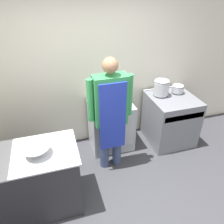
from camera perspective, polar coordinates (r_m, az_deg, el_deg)
ground_plane at (r=3.13m, az=3.37°, el=-24.97°), size 14.00×14.00×0.00m
wall_back at (r=3.63m, az=-5.39°, el=10.96°), size 8.00×0.05×2.70m
prep_counter at (r=3.03m, az=-20.32°, el=-16.70°), size 1.21×0.69×0.89m
stove at (r=4.09m, az=14.88°, el=-1.78°), size 0.77×0.80×0.90m
fridge_unit at (r=3.81m, az=-0.29°, el=-3.53°), size 0.72×0.58×0.85m
person_cook at (r=3.07m, az=-0.39°, el=0.34°), size 0.64×0.24×1.79m
mixing_bowl at (r=2.65m, az=-19.18°, el=-9.61°), size 0.31×0.31×0.11m
stock_pot at (r=3.83m, az=12.78°, el=6.39°), size 0.25×0.25×0.28m
sauce_pot at (r=4.03m, az=16.81°, el=5.95°), size 0.20×0.20×0.14m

